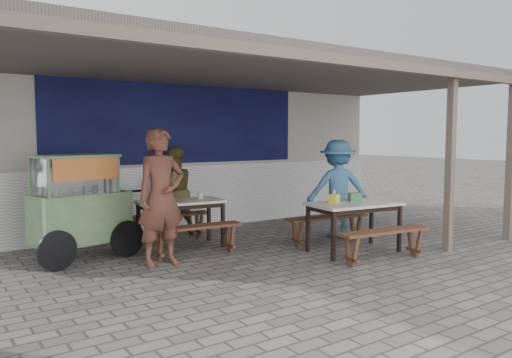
{
  "coord_description": "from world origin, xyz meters",
  "views": [
    {
      "loc": [
        -4.35,
        -5.39,
        1.76
      ],
      "look_at": [
        0.03,
        0.9,
        1.09
      ],
      "focal_mm": 35.0,
      "sensor_mm": 36.0,
      "label": 1
    }
  ],
  "objects": [
    {
      "name": "ground",
      "position": [
        0.0,
        0.0,
        0.0
      ],
      "size": [
        60.0,
        60.0,
        0.0
      ],
      "primitive_type": "plane",
      "color": "slate",
      "rests_on": "ground"
    },
    {
      "name": "back_wall",
      "position": [
        -0.0,
        3.58,
        1.72
      ],
      "size": [
        9.0,
        1.28,
        3.5
      ],
      "color": "beige",
      "rests_on": "ground"
    },
    {
      "name": "warung_roof",
      "position": [
        0.02,
        0.9,
        2.71
      ],
      "size": [
        9.0,
        4.21,
        2.81
      ],
      "color": "#56504A",
      "rests_on": "ground"
    },
    {
      "name": "table_left",
      "position": [
        -0.91,
        1.62,
        0.67
      ],
      "size": [
        1.37,
        0.81,
        0.75
      ],
      "rotation": [
        0.0,
        0.0,
        -0.1
      ],
      "color": "silver",
      "rests_on": "ground"
    },
    {
      "name": "bench_left_street",
      "position": [
        -0.97,
        1.01,
        0.34
      ],
      "size": [
        1.43,
        0.43,
        0.45
      ],
      "rotation": [
        0.0,
        0.0,
        -0.1
      ],
      "color": "brown",
      "rests_on": "ground"
    },
    {
      "name": "bench_left_wall",
      "position": [
        -0.84,
        2.23,
        0.34
      ],
      "size": [
        1.43,
        0.43,
        0.45
      ],
      "rotation": [
        0.0,
        0.0,
        -0.1
      ],
      "color": "brown",
      "rests_on": "ground"
    },
    {
      "name": "table_right",
      "position": [
        1.12,
        -0.13,
        0.67
      ],
      "size": [
        1.44,
        0.91,
        0.75
      ],
      "rotation": [
        0.0,
        0.0,
        -0.12
      ],
      "color": "silver",
      "rests_on": "ground"
    },
    {
      "name": "bench_right_street",
      "position": [
        1.04,
        -0.79,
        0.34
      ],
      "size": [
        1.48,
        0.45,
        0.45
      ],
      "rotation": [
        0.0,
        0.0,
        -0.12
      ],
      "color": "brown",
      "rests_on": "ground"
    },
    {
      "name": "bench_right_wall",
      "position": [
        1.2,
        0.54,
        0.34
      ],
      "size": [
        1.48,
        0.45,
        0.45
      ],
      "rotation": [
        0.0,
        0.0,
        -0.12
      ],
      "color": "brown",
      "rests_on": "ground"
    },
    {
      "name": "vendor_cart",
      "position": [
        -2.41,
        1.76,
        0.81
      ],
      "size": [
        1.78,
        1.0,
        1.49
      ],
      "rotation": [
        0.0,
        0.0,
        0.21
      ],
      "color": "#7A9D69",
      "rests_on": "ground"
    },
    {
      "name": "patron_street_side",
      "position": [
        -1.58,
        0.83,
        0.93
      ],
      "size": [
        0.7,
        0.47,
        1.86
      ],
      "primitive_type": "imported",
      "rotation": [
        0.0,
        0.0,
        0.04
      ],
      "color": "brown",
      "rests_on": "ground"
    },
    {
      "name": "patron_wall_side",
      "position": [
        -0.58,
        2.54,
        0.78
      ],
      "size": [
        0.8,
        0.64,
        1.57
      ],
      "primitive_type": "imported",
      "rotation": [
        0.0,
        0.0,
        3.2
      ],
      "color": "brown",
      "rests_on": "ground"
    },
    {
      "name": "patron_right_table",
      "position": [
        1.7,
        0.83,
        0.84
      ],
      "size": [
        1.26,
        1.09,
        1.69
      ],
      "primitive_type": "imported",
      "rotation": [
        0.0,
        0.0,
        2.61
      ],
      "color": "teal",
      "rests_on": "ground"
    },
    {
      "name": "tissue_box",
      "position": [
        0.87,
        0.05,
        0.81
      ],
      "size": [
        0.16,
        0.16,
        0.13
      ],
      "primitive_type": "cube",
      "rotation": [
        0.0,
        0.0,
        0.27
      ],
      "color": "yellow",
      "rests_on": "table_right"
    },
    {
      "name": "donation_box",
      "position": [
        1.27,
        0.01,
        0.81
      ],
      "size": [
        0.22,
        0.19,
        0.13
      ],
      "primitive_type": "cube",
      "rotation": [
        0.0,
        0.0,
        -0.42
      ],
      "color": "#357842",
      "rests_on": "table_right"
    },
    {
      "name": "condiment_jar",
      "position": [
        -0.55,
        1.64,
        0.8
      ],
      "size": [
        0.09,
        0.09,
        0.1
      ],
      "primitive_type": "cylinder",
      "color": "beige",
      "rests_on": "table_left"
    },
    {
      "name": "condiment_bowl",
      "position": [
        -1.21,
        1.76,
        0.78
      ],
      "size": [
        0.27,
        0.27,
        0.05
      ],
      "primitive_type": "imported",
      "rotation": [
        0.0,
        0.0,
        -0.26
      ],
      "color": "white",
      "rests_on": "table_left"
    }
  ]
}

